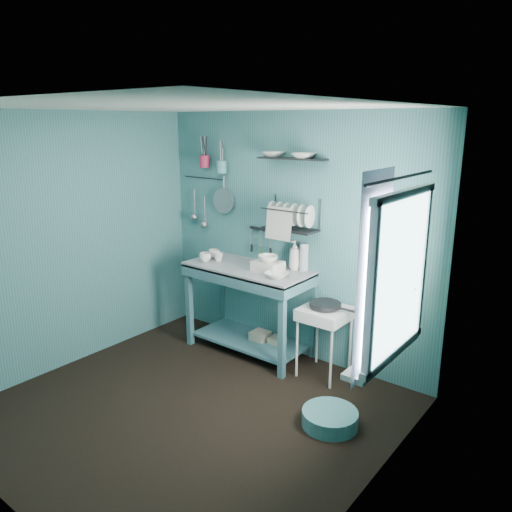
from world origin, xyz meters
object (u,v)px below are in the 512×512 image
Objects in this scene: water_bottle at (304,257)px; potted_plant at (398,310)px; mug_right at (214,254)px; storage_tin_large at (260,341)px; hotplate_stand at (324,342)px; colander at (223,201)px; mug_left at (205,257)px; storage_tin_small at (277,346)px; utensil_cup_magenta at (204,161)px; work_counter at (250,309)px; floor_basin at (330,418)px; utensil_cup_teal at (222,167)px; frying_pan at (325,304)px; dish_rack at (291,214)px; soap_bottle at (294,255)px; mug_mid at (218,257)px; wash_tub at (268,266)px.

water_bottle is 1.47m from potted_plant.
storage_tin_large is at bearing 4.76° from mug_right.
hotplate_stand is 1.89m from colander.
storage_tin_small is (0.78, 0.24, -0.89)m from mug_left.
work_counter is at bearing -13.38° from utensil_cup_magenta.
hotplate_stand is 2.47× the size of colander.
storage_tin_large reaches higher than floor_basin.
utensil_cup_teal is 2.81m from floor_basin.
frying_pan is 1.87m from utensil_cup_teal.
utensil_cup_teal is at bearing 171.28° from dish_rack.
utensil_cup_teal reaches higher than soap_bottle.
water_bottle is 1.16m from colander.
dish_rack is at bearing 166.00° from frying_pan.
frying_pan is 0.69× the size of potted_plant.
mug_left is at bearing -48.69° from utensil_cup_magenta.
mug_right is at bearing -167.83° from water_bottle.
mug_right is 1.03m from utensil_cup_magenta.
floor_basin is at bearing -25.24° from colander.
utensil_cup_teal reaches higher than mug_left.
mug_mid is at bearing 45.00° from mug_left.
mug_left and mug_right have the same top height.
soap_bottle is 1.55m from potted_plant.
utensil_cup_teal reaches higher than frying_pan.
water_bottle is 0.56m from frying_pan.
floor_basin is (1.38, -0.69, -0.41)m from work_counter.
colander is (-0.06, 0.38, 0.56)m from mug_left.
storage_tin_large is (0.58, 0.21, -0.88)m from mug_left.
soap_bottle is 0.63m from frying_pan.
storage_tin_small is (-1.50, 0.58, -0.95)m from potted_plant.
wash_tub is 1.62m from potted_plant.
floor_basin is at bearing -42.73° from soap_bottle.
floor_basin is (0.48, -0.70, -0.66)m from frying_pan.
work_counter reaches higher than storage_tin_small.
hotplate_stand is at bearing 2.94° from wash_tub.
mug_left is at bearing -159.19° from water_bottle.
wash_tub is at bearing -11.29° from utensil_cup_magenta.
water_bottle is 1.58m from utensil_cup_magenta.
water_bottle is (0.10, 0.02, -0.01)m from soap_bottle.
dish_rack is 4.23× the size of utensil_cup_teal.
mug_right is 0.41× the size of soap_bottle.
mug_left is at bearing -158.20° from soap_bottle.
storage_tin_small is (-0.60, 0.07, -0.25)m from hotplate_stand.
work_counter is 2.43× the size of dish_rack.
mug_mid is 0.63m from wash_tub.
mug_right is 0.95m from soap_bottle.
frying_pan is at bearing 0.55° from mug_right.
dish_rack is 2.50× the size of storage_tin_large.
potted_plant is (1.28, -0.72, -0.04)m from water_bottle.
work_counter is 10.86× the size of mug_left.
storage_tin_small is (0.20, 0.03, -0.01)m from storage_tin_large.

